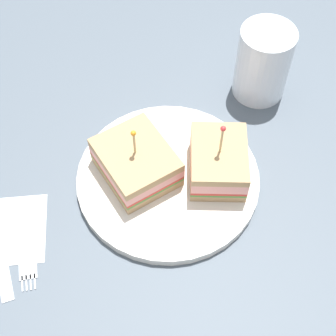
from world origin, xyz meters
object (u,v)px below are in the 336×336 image
sandwich_half_front (136,164)px  fork (27,254)px  plate (168,179)px  drink_glass (262,66)px  napkin (11,230)px  sandwich_half_back (218,162)px  knife (1,258)px

sandwich_half_front → fork: size_ratio=1.09×
plate → fork: bearing=40.3°
plate → sandwich_half_front: 5.25cm
plate → drink_glass: 22.31cm
napkin → sandwich_half_back: bearing=-154.3°
fork → sandwich_half_back: bearing=-145.8°
napkin → sandwich_half_front: bearing=-145.0°
sandwich_half_front → drink_glass: 24.55cm
sandwich_half_front → sandwich_half_back: bearing=-169.7°
drink_glass → fork: bearing=50.1°
sandwich_half_front → napkin: sandwich_half_front is taller
plate → knife: bearing=37.3°
plate → napkin: size_ratio=2.52×
drink_glass → knife: 45.11cm
sandwich_half_back → drink_glass: size_ratio=0.89×
fork → drink_glass: bearing=-129.9°
knife → napkin: bearing=-90.8°
drink_glass → napkin: (30.02, 29.33, -4.96)cm
knife → fork: bearing=-162.0°
plate → fork: (15.81, 13.43, -0.51)cm
plate → sandwich_half_back: size_ratio=2.41×
sandwich_half_front → drink_glass: size_ratio=1.16×
fork → plate: bearing=-139.7°
knife → sandwich_half_front: bearing=-136.0°
sandwich_half_front → napkin: size_ratio=1.36×
sandwich_half_back → sandwich_half_front: bearing=10.3°
drink_glass → fork: size_ratio=0.94×
plate → fork: size_ratio=2.03×
sandwich_half_back → drink_glass: 17.80cm
sandwich_half_back → fork: (22.27, 15.13, -3.68)cm
napkin → fork: bearing=136.4°
plate → sandwich_half_back: bearing=-165.3°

